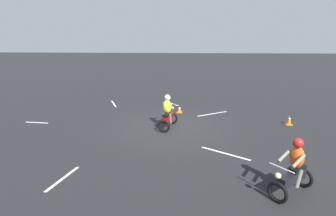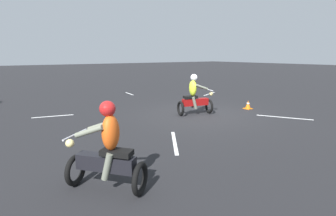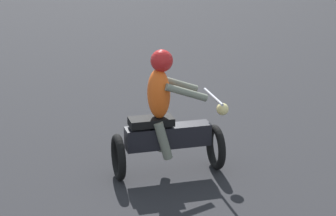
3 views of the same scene
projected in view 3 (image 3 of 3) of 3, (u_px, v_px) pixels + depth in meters
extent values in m
torus|color=black|center=(216.00, 147.00, 8.60)|extent=(0.46, 0.53, 0.60)
torus|color=black|center=(118.00, 157.00, 8.27)|extent=(0.46, 0.53, 0.60)
cube|color=black|center=(168.00, 136.00, 8.36)|extent=(1.00, 0.88, 0.28)
cube|color=black|center=(151.00, 121.00, 8.24)|extent=(0.60, 0.56, 0.10)
cylinder|color=silver|center=(213.00, 97.00, 8.36)|extent=(0.47, 0.56, 0.04)
sphere|color=#F2E08C|center=(222.00, 109.00, 8.45)|extent=(0.23, 0.23, 0.16)
ellipsoid|color=#EA5919|center=(159.00, 94.00, 8.15)|extent=(0.47, 0.49, 0.64)
cylinder|color=slate|center=(186.00, 93.00, 8.02)|extent=(0.48, 0.42, 0.27)
cylinder|color=slate|center=(177.00, 84.00, 8.39)|extent=(0.48, 0.42, 0.27)
cylinder|color=slate|center=(163.00, 141.00, 8.21)|extent=(0.27, 0.25, 0.51)
cylinder|color=slate|center=(158.00, 133.00, 8.47)|extent=(0.27, 0.25, 0.51)
sphere|color=red|center=(162.00, 61.00, 8.02)|extent=(0.39, 0.39, 0.28)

